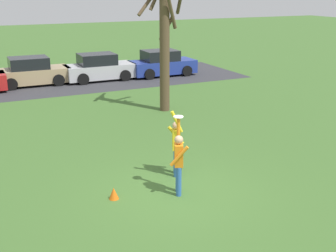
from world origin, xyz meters
TOP-DOWN VIEW (x-y plane):
  - ground_plane at (0.00, 0.00)m, footprint 120.00×120.00m
  - person_catcher at (0.05, -0.04)m, footprint 0.49×0.59m
  - person_defender at (0.53, 1.08)m, footprint 0.58×0.65m
  - frisbee_disc at (0.13, 0.16)m, footprint 0.26×0.26m
  - parked_car_tan at (-1.36, 15.77)m, footprint 4.10×2.04m
  - parked_car_silver at (2.50, 15.48)m, footprint 4.10×2.04m
  - parked_car_blue at (6.50, 15.23)m, footprint 4.10×2.04m
  - parking_strip at (0.82, 15.49)m, footprint 20.96×6.40m
  - bare_tree_tall at (3.25, 7.74)m, footprint 2.03×2.03m
  - field_cone_orange at (-1.63, 0.39)m, footprint 0.26×0.26m

SIDE VIEW (x-z plane):
  - ground_plane at x=0.00m, z-range 0.00..0.00m
  - parking_strip at x=0.82m, z-range 0.00..0.01m
  - field_cone_orange at x=-1.63m, z-range 0.00..0.32m
  - parked_car_tan at x=-1.36m, z-range -0.07..1.52m
  - parked_car_silver at x=2.50m, z-range -0.07..1.52m
  - parked_car_blue at x=6.50m, z-range -0.07..1.52m
  - person_defender at x=0.53m, z-range -0.04..2.00m
  - person_catcher at x=0.05m, z-range -0.06..2.02m
  - frisbee_disc at x=0.13m, z-range 2.08..2.10m
  - bare_tree_tall at x=3.25m, z-range 0.15..6.29m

